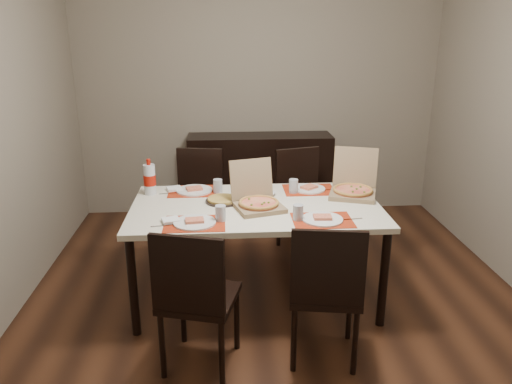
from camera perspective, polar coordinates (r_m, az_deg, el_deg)
ground at (r=3.89m, az=2.38°, el=-12.43°), size 3.80×4.00×0.02m
room_walls at (r=3.77m, az=2.03°, el=14.63°), size 3.84×4.02×2.62m
sideboard at (r=5.34m, az=0.44°, el=1.76°), size 1.50×0.40×0.90m
dining_table at (r=3.64m, az=-0.00°, el=-2.48°), size 1.80×1.00×0.75m
chair_near_left at (r=2.96m, az=-6.94°, el=-11.61°), size 0.52×0.52×0.93m
chair_near_right at (r=3.04m, az=7.97°, el=-10.80°), size 0.48×0.48×0.93m
chair_far_left at (r=4.57m, az=-6.62°, el=-0.48°), size 0.48×0.48×0.93m
chair_far_right at (r=4.57m, az=5.26°, el=-0.43°), size 0.52×0.52×0.93m
setting_near_left at (r=3.31m, az=-6.62°, el=-3.22°), size 0.49×0.30×0.11m
setting_near_right at (r=3.36m, az=6.92°, el=-2.92°), size 0.48×0.30×0.11m
setting_far_left at (r=3.93m, az=-6.69°, el=0.31°), size 0.49×0.30×0.11m
setting_far_right at (r=3.94m, az=5.63°, el=0.44°), size 0.44×0.30×0.11m
napkin_loose at (r=3.61m, az=-0.21°, el=-1.40°), size 0.14×0.15×0.02m
pizza_box_center at (r=3.55m, az=0.15°, el=-0.97°), size 0.40×0.43×0.32m
pizza_box_right at (r=3.90m, az=11.04°, el=0.47°), size 0.43×0.46×0.34m
faina_plate at (r=3.69m, az=-3.81°, el=-0.92°), size 0.26×0.26×0.03m
dip_bowl at (r=3.82m, az=1.43°, el=-0.23°), size 0.13×0.13×0.03m
soda_bottle at (r=3.91m, az=-12.06°, el=1.43°), size 0.09×0.09×0.28m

